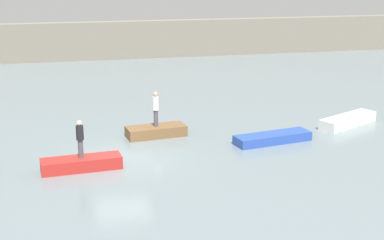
% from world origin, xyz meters
% --- Properties ---
extents(ground_plane, '(120.00, 120.00, 0.00)m').
position_xyz_m(ground_plane, '(0.00, 0.00, 0.00)').
color(ground_plane, slate).
extents(embankment_wall, '(80.00, 1.20, 3.47)m').
position_xyz_m(embankment_wall, '(0.00, 28.36, 1.74)').
color(embankment_wall, gray).
rests_on(embankment_wall, ground_plane).
extents(rowboat_red, '(3.47, 1.27, 0.54)m').
position_xyz_m(rowboat_red, '(-1.80, -0.90, 0.27)').
color(rowboat_red, red).
rests_on(rowboat_red, ground_plane).
extents(rowboat_brown, '(3.14, 1.54, 0.54)m').
position_xyz_m(rowboat_brown, '(2.18, 3.12, 0.27)').
color(rowboat_brown, brown).
rests_on(rowboat_brown, ground_plane).
extents(rowboat_blue, '(4.06, 1.71, 0.45)m').
position_xyz_m(rowboat_blue, '(7.60, 0.73, 0.23)').
color(rowboat_blue, '#2B4CAD').
rests_on(rowboat_blue, ground_plane).
extents(rowboat_white, '(3.95, 2.64, 0.55)m').
position_xyz_m(rowboat_white, '(12.75, 2.63, 0.27)').
color(rowboat_white, white).
rests_on(rowboat_white, ground_plane).
extents(person_dark_shirt, '(0.32, 0.32, 1.65)m').
position_xyz_m(person_dark_shirt, '(-1.80, -0.90, 1.46)').
color(person_dark_shirt, '#4C4C56').
rests_on(person_dark_shirt, rowboat_red).
extents(person_white_shirt, '(0.32, 0.32, 1.80)m').
position_xyz_m(person_white_shirt, '(2.18, 3.12, 1.54)').
color(person_white_shirt, '#4C4C56').
rests_on(person_white_shirt, rowboat_brown).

